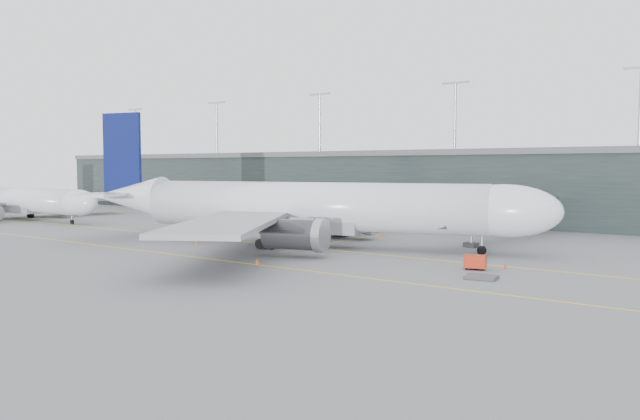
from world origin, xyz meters
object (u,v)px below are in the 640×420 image
Objects in this scene: jet_bridge at (508,210)px; second_aircraft at (20,200)px; main_aircraft at (306,207)px; gse_cart at (475,262)px.

second_aircraft is at bearing -160.57° from jet_bridge.
main_aircraft is 29.12m from gse_cart.
jet_bridge is at bearing 14.19° from second_aircraft.
jet_bridge is at bearing 87.46° from gse_cart.
jet_bridge is 33.29m from gse_cart.
second_aircraft is (-78.57, -0.43, -1.41)m from main_aircraft.
gse_cart is at bearing -3.83° from second_aircraft.
second_aircraft reaches higher than jet_bridge.
main_aircraft is at bearing -123.72° from jet_bridge.
second_aircraft is at bearing 161.76° from gse_cart.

